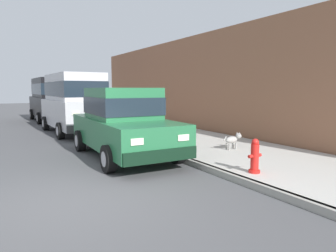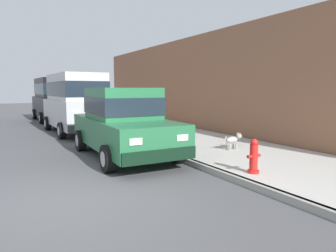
{
  "view_description": "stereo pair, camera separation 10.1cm",
  "coord_description": "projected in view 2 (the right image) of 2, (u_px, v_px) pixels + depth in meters",
  "views": [
    {
      "loc": [
        -1.1,
        -5.14,
        1.89
      ],
      "look_at": [
        3.25,
        2.24,
        0.85
      ],
      "focal_mm": 32.69,
      "sensor_mm": 36.0,
      "label": 1
    },
    {
      "loc": [
        -1.01,
        -5.19,
        1.89
      ],
      "look_at": [
        3.25,
        2.24,
        0.85
      ],
      "focal_mm": 32.69,
      "sensor_mm": 36.0,
      "label": 2
    }
  ],
  "objects": [
    {
      "name": "ground_plane",
      "position": [
        68.0,
        201.0,
        5.19
      ],
      "size": [
        80.0,
        80.0,
        0.0
      ],
      "primitive_type": "plane",
      "color": "#4C4C4F"
    },
    {
      "name": "curb",
      "position": [
        216.0,
        172.0,
        6.77
      ],
      "size": [
        0.16,
        64.0,
        0.14
      ],
      "primitive_type": "cube",
      "color": "gray",
      "rests_on": "ground"
    },
    {
      "name": "sidewalk",
      "position": [
        273.0,
        162.0,
        7.65
      ],
      "size": [
        3.6,
        64.0,
        0.14
      ],
      "primitive_type": "cube",
      "color": "#B7B5AD",
      "rests_on": "ground"
    },
    {
      "name": "car_green_sedan",
      "position": [
        123.0,
        122.0,
        8.52
      ],
      "size": [
        2.13,
        4.65,
        1.92
      ],
      "color": "#23663D",
      "rests_on": "ground"
    },
    {
      "name": "car_silver_van",
      "position": [
        76.0,
        100.0,
        13.19
      ],
      "size": [
        2.21,
        4.94,
        2.52
      ],
      "color": "#BCBCC1",
      "rests_on": "ground"
    },
    {
      "name": "car_black_van",
      "position": [
        54.0,
        97.0,
        18.19
      ],
      "size": [
        2.16,
        4.91,
        2.52
      ],
      "color": "black",
      "rests_on": "ground"
    },
    {
      "name": "dog_grey",
      "position": [
        233.0,
        139.0,
        8.91
      ],
      "size": [
        0.76,
        0.23,
        0.49
      ],
      "color": "#999691",
      "rests_on": "sidewalk"
    },
    {
      "name": "fire_hydrant",
      "position": [
        254.0,
        157.0,
        6.37
      ],
      "size": [
        0.34,
        0.24,
        0.72
      ],
      "color": "red",
      "rests_on": "sidewalk"
    },
    {
      "name": "building_facade",
      "position": [
        194.0,
        84.0,
        14.04
      ],
      "size": [
        0.5,
        20.0,
        4.22
      ],
      "primitive_type": "cube",
      "color": "#8C5B42",
      "rests_on": "ground"
    }
  ]
}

